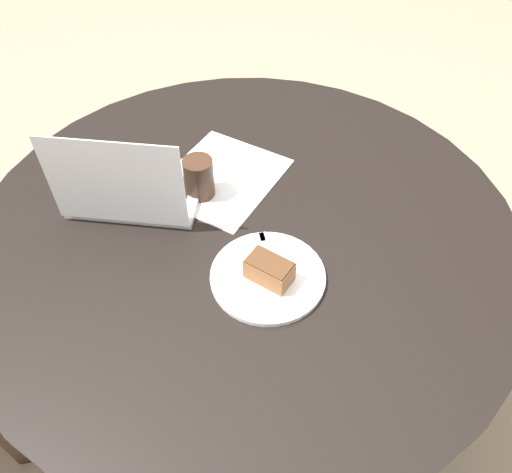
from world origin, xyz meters
TOP-DOWN VIEW (x-y plane):
  - ground_plane at (0.00, 0.00)m, footprint 12.00×12.00m
  - dining_table at (0.00, 0.00)m, footprint 1.34×1.34m
  - paper_document at (-0.02, -0.17)m, footprint 0.41×0.40m
  - plate at (0.04, 0.18)m, footprint 0.26×0.26m
  - cake_slice at (0.04, 0.19)m, footprint 0.10×0.12m
  - fork at (0.01, 0.13)m, footprint 0.07×0.17m
  - coffee_glass at (0.05, -0.14)m, footprint 0.08×0.08m
  - laptop at (0.21, -0.19)m, footprint 0.39×0.36m

SIDE VIEW (x-z plane):
  - ground_plane at x=0.00m, z-range 0.00..0.00m
  - dining_table at x=0.00m, z-range 0.23..0.96m
  - paper_document at x=-0.02m, z-range 0.74..0.74m
  - plate at x=0.04m, z-range 0.74..0.75m
  - fork at x=0.01m, z-range 0.75..0.75m
  - cake_slice at x=0.04m, z-range 0.75..0.80m
  - laptop at x=0.21m, z-range 0.66..0.91m
  - coffee_glass at x=0.05m, z-range 0.74..0.84m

